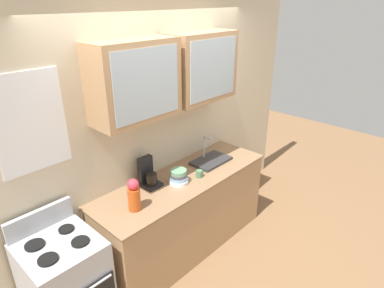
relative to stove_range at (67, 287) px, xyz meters
name	(u,v)px	position (x,y,z in m)	size (l,w,h in m)	color
ground_plane	(185,245)	(1.37, 0.00, -0.45)	(10.00, 10.00, 0.00)	brown
back_wall_unit	(161,118)	(1.37, 0.32, 1.01)	(4.42, 0.44, 2.63)	beige
counter	(184,213)	(1.37, 0.00, -0.01)	(2.04, 0.65, 0.89)	#A87F56
stove_range	(67,287)	(0.00, 0.00, 0.00)	(0.56, 0.62, 1.07)	#ADAFB5
sink_faucet	(211,160)	(1.84, 0.03, 0.46)	(0.45, 0.28, 0.29)	#2D2D30
bowl_stack	(179,177)	(1.26, -0.03, 0.51)	(0.20, 0.20, 0.15)	white
vase	(134,195)	(0.68, -0.07, 0.59)	(0.11, 0.11, 0.30)	#BF4C19
cup_near_sink	(199,174)	(1.49, -0.11, 0.48)	(0.10, 0.07, 0.08)	#4C7F59
coffee_maker	(148,175)	(1.04, 0.17, 0.55)	(0.17, 0.20, 0.29)	black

